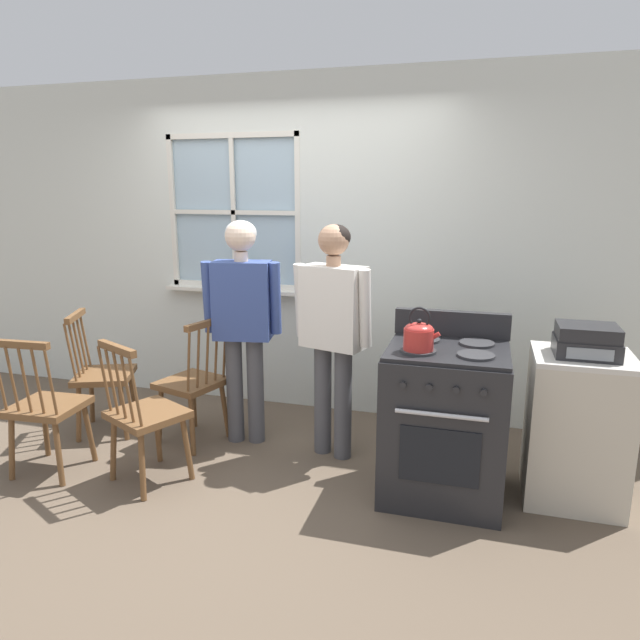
{
  "coord_description": "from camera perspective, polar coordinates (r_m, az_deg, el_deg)",
  "views": [
    {
      "loc": [
        1.49,
        -3.03,
        1.83
      ],
      "look_at": [
        0.5,
        0.4,
        1.0
      ],
      "focal_mm": 32.0,
      "sensor_mm": 36.0,
      "label": 1
    }
  ],
  "objects": [
    {
      "name": "chair_by_window",
      "position": [
        4.25,
        -12.53,
        -6.26
      ],
      "size": [
        0.5,
        0.52,
        0.93
      ],
      "rotation": [
        0.0,
        0.0,
        -1.86
      ],
      "color": "brown",
      "rests_on": "ground_plane"
    },
    {
      "name": "stove",
      "position": [
        3.53,
        12.32,
        -9.81
      ],
      "size": [
        0.7,
        0.68,
        1.08
      ],
      "color": "#232326",
      "rests_on": "ground_plane"
    },
    {
      "name": "person_teen_center",
      "position": [
        3.8,
        1.33,
        0.1
      ],
      "size": [
        0.58,
        0.32,
        1.6
      ],
      "rotation": [
        0.0,
        0.0,
        -0.28
      ],
      "color": "#4C4C51",
      "rests_on": "ground_plane"
    },
    {
      "name": "chair_near_wall",
      "position": [
        4.63,
        -21.0,
        -5.24
      ],
      "size": [
        0.53,
        0.54,
        0.93
      ],
      "rotation": [
        0.0,
        0.0,
        1.96
      ],
      "color": "brown",
      "rests_on": "ground_plane"
    },
    {
      "name": "stereo",
      "position": [
        3.55,
        25.11,
        -1.91
      ],
      "size": [
        0.34,
        0.29,
        0.18
      ],
      "color": "#232326",
      "rests_on": "side_counter"
    },
    {
      "name": "ground_plane",
      "position": [
        3.84,
        -9.15,
        -15.57
      ],
      "size": [
        16.0,
        16.0,
        0.0
      ],
      "primitive_type": "plane",
      "color": "brown"
    },
    {
      "name": "potted_plant",
      "position": [
        4.79,
        -7.57,
        4.17
      ],
      "size": [
        0.15,
        0.14,
        0.32
      ],
      "color": "beige",
      "rests_on": "wall_back"
    },
    {
      "name": "person_elderly_left",
      "position": [
        4.05,
        -7.74,
        0.99
      ],
      "size": [
        0.56,
        0.28,
        1.61
      ],
      "rotation": [
        0.0,
        0.0,
        0.19
      ],
      "color": "#4C4C51",
      "rests_on": "ground_plane"
    },
    {
      "name": "chair_near_stove",
      "position": [
        4.12,
        -25.74,
        -7.97
      ],
      "size": [
        0.44,
        0.43,
        0.93
      ],
      "rotation": [
        0.0,
        0.0,
        -3.08
      ],
      "color": "brown",
      "rests_on": "ground_plane"
    },
    {
      "name": "wall_back",
      "position": [
        4.69,
        -2.07,
        6.98
      ],
      "size": [
        6.4,
        0.16,
        2.7
      ],
      "color": "silver",
      "rests_on": "ground_plane"
    },
    {
      "name": "chair_center_cluster",
      "position": [
        3.76,
        -17.11,
        -9.15
      ],
      "size": [
        0.55,
        0.54,
        0.93
      ],
      "rotation": [
        0.0,
        0.0,
        2.69
      ],
      "color": "brown",
      "rests_on": "ground_plane"
    },
    {
      "name": "kettle",
      "position": [
        3.25,
        9.86,
        -1.49
      ],
      "size": [
        0.21,
        0.17,
        0.25
      ],
      "color": "red",
      "rests_on": "stove"
    },
    {
      "name": "side_counter",
      "position": [
        3.73,
        24.25,
        -9.83
      ],
      "size": [
        0.55,
        0.5,
        0.9
      ],
      "color": "beige",
      "rests_on": "ground_plane"
    }
  ]
}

